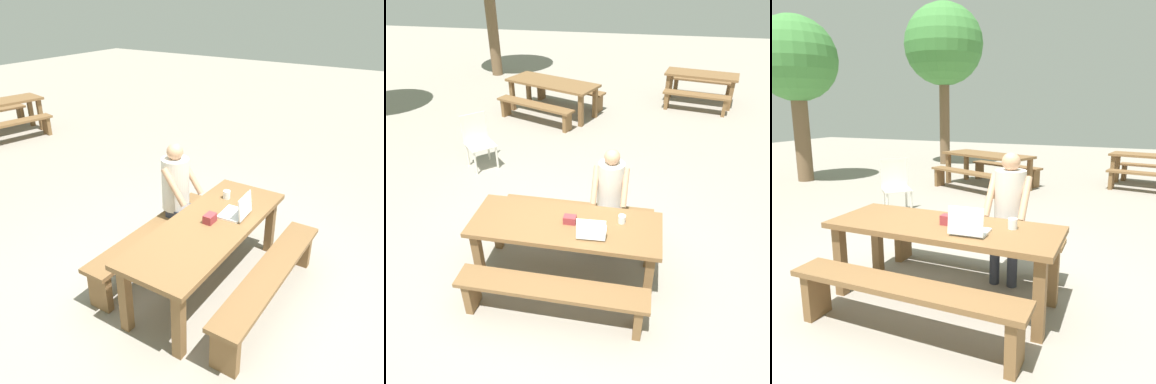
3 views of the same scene
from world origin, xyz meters
TOP-DOWN VIEW (x-y plane):
  - ground_plane at (0.00, 0.00)m, footprint 30.00×30.00m
  - picnic_table_front at (0.00, 0.00)m, footprint 2.06×0.77m
  - bench_near at (0.00, -0.67)m, footprint 1.92×0.30m
  - bench_far at (0.00, 0.67)m, footprint 1.92×0.30m
  - laptop at (0.31, -0.16)m, footprint 0.31×0.28m
  - small_pouch at (0.05, 0.01)m, footprint 0.13×0.09m
  - coffee_mug at (0.60, 0.12)m, footprint 0.08×0.08m
  - person_seated at (0.41, 0.64)m, footprint 0.42×0.41m
  - picnic_table_rear at (1.95, 6.25)m, footprint 1.76×0.97m
  - bench_rear_south at (1.83, 5.65)m, footprint 1.52×0.58m

SIDE VIEW (x-z plane):
  - ground_plane at x=0.00m, z-range 0.00..0.00m
  - bench_rear_south at x=1.83m, z-range 0.10..0.52m
  - bench_near at x=0.00m, z-range 0.12..0.57m
  - bench_far at x=0.00m, z-range 0.12..0.57m
  - picnic_table_rear at x=1.95m, z-range 0.24..0.97m
  - picnic_table_front at x=0.00m, z-range 0.26..0.98m
  - person_seated at x=0.41m, z-range 0.11..1.41m
  - small_pouch at x=0.05m, z-range 0.72..0.81m
  - coffee_mug at x=0.60m, z-range 0.72..0.81m
  - laptop at x=0.31m, z-range 0.66..0.90m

